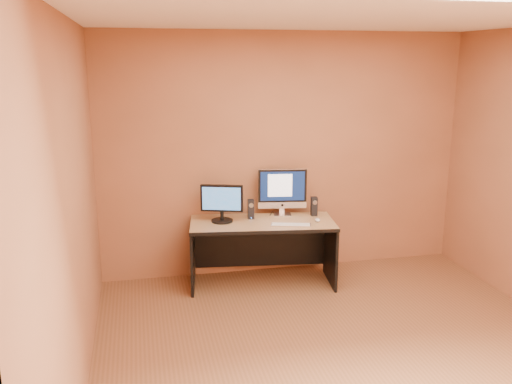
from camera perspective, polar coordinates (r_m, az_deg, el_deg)
floor at (r=4.54m, az=9.91°, el=-16.92°), size 4.00×4.00×0.00m
walls at (r=4.04m, az=10.66°, el=-0.83°), size 4.00×4.00×2.60m
ceiling at (r=3.93m, az=11.54°, el=17.86°), size 4.00×4.00×0.00m
desk at (r=5.68m, az=0.67°, el=-6.44°), size 1.55×0.84×0.68m
imac at (r=5.76m, az=2.82°, el=0.02°), size 0.55×0.27×0.51m
second_monitor at (r=5.53m, az=-3.62°, el=-1.21°), size 0.49×0.35×0.39m
speaker_left at (r=5.65m, az=-0.54°, el=-1.82°), size 0.07×0.07×0.20m
speaker_right at (r=5.79m, az=6.13°, el=-1.51°), size 0.07×0.07×0.20m
keyboard at (r=5.45m, az=3.70°, el=-3.46°), size 0.41×0.21×0.02m
mouse at (r=5.61m, az=6.51°, el=-2.94°), size 0.07×0.10×0.03m
cable_a at (r=5.91m, az=3.12°, el=-2.13°), size 0.02×0.20×0.01m
cable_b at (r=5.86m, az=1.61°, el=-2.26°), size 0.08×0.15×0.01m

